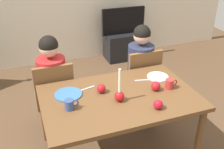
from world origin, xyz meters
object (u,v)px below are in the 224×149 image
object	(u,v)px
plate_left	(68,94)
apple_by_right_mug	(156,86)
chair_right	(141,79)
person_left_child	(54,89)
chair_left	(55,95)
mug_right	(170,84)
dining_table	(119,104)
apple_near_candle	(158,104)
candle_centerpiece	(119,94)
apple_by_left_plate	(101,88)
plate_right	(158,77)
tv	(123,21)
person_right_child	(140,74)
tv_stand	(123,46)
mug_left	(70,105)

from	to	relation	value
plate_left	apple_by_right_mug	world-z (taller)	apple_by_right_mug
chair_right	person_left_child	xyz separation A→B (m)	(-1.03, 0.03, 0.06)
chair_left	mug_right	distance (m)	1.23
dining_table	apple_near_candle	distance (m)	0.39
candle_centerpiece	mug_right	world-z (taller)	candle_centerpiece
person_left_child	apple_by_left_plate	bearing A→B (deg)	-54.58
dining_table	plate_left	distance (m)	0.48
chair_right	apple_by_right_mug	xyz separation A→B (m)	(-0.16, -0.63, 0.28)
chair_right	apple_by_left_plate	bearing A→B (deg)	-142.96
person_left_child	dining_table	bearing A→B (deg)	-51.36
chair_left	chair_right	world-z (taller)	same
plate_right	apple_near_candle	world-z (taller)	apple_near_candle
dining_table	mug_right	xyz separation A→B (m)	(0.50, -0.03, 0.13)
candle_centerpiece	plate_left	bearing A→B (deg)	148.22
apple_by_left_plate	person_left_child	bearing A→B (deg)	125.42
chair_left	apple_by_left_plate	world-z (taller)	chair_left
plate_left	plate_right	xyz separation A→B (m)	(0.93, 0.02, 0.00)
tv	mug_right	size ratio (longest dim) A/B	6.42
person_left_child	person_right_child	xyz separation A→B (m)	(1.03, 0.00, 0.00)
person_right_child	apple_near_candle	size ratio (longest dim) A/B	14.39
person_left_child	tv	xyz separation A→B (m)	(1.49, 1.66, 0.14)
chair_right	tv_stand	xyz separation A→B (m)	(0.46, 1.69, -0.27)
person_right_child	candle_centerpiece	size ratio (longest dim) A/B	3.76
chair_left	chair_right	bearing A→B (deg)	0.00
mug_left	mug_right	world-z (taller)	mug_right
person_left_child	mug_right	bearing A→B (deg)	-33.69
tv_stand	apple_by_right_mug	distance (m)	2.47
tv_stand	apple_near_candle	size ratio (longest dim) A/B	7.86
plate_right	tv_stand	bearing A→B (deg)	77.12
plate_left	person_right_child	bearing A→B (deg)	25.99
dining_table	plate_right	size ratio (longest dim) A/B	6.47
mug_left	chair_left	bearing A→B (deg)	94.14
person_left_child	apple_by_right_mug	world-z (taller)	person_left_child
person_left_child	tv	distance (m)	2.24
chair_right	tv_stand	bearing A→B (deg)	74.72
person_left_child	apple_by_left_plate	xyz separation A→B (m)	(0.37, -0.53, 0.22)
person_right_child	apple_by_right_mug	world-z (taller)	person_right_child
plate_right	mug_right	bearing A→B (deg)	-90.07
mug_left	apple_by_left_plate	size ratio (longest dim) A/B	1.43
plate_left	apple_by_left_plate	xyz separation A→B (m)	(0.30, -0.06, 0.04)
tv_stand	plate_right	xyz separation A→B (m)	(-0.48, -2.10, 0.52)
plate_left	apple_by_left_plate	size ratio (longest dim) A/B	3.01
apple_by_right_mug	mug_right	bearing A→B (deg)	-3.88
dining_table	apple_by_left_plate	xyz separation A→B (m)	(-0.14, 0.11, 0.13)
mug_left	apple_near_candle	size ratio (longest dim) A/B	1.48
chair_right	tv	distance (m)	1.77
person_right_child	apple_by_left_plate	size ratio (longest dim) A/B	13.95
person_left_child	person_right_child	size ratio (longest dim) A/B	1.00
plate_left	apple_near_candle	xyz separation A→B (m)	(0.66, -0.47, 0.03)
candle_centerpiece	apple_near_candle	size ratio (longest dim) A/B	3.83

